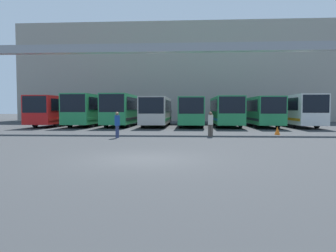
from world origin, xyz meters
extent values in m
plane|color=#2D3033|center=(0.00, 0.00, 0.00)|extent=(200.00, 200.00, 0.00)
cube|color=gray|center=(0.00, 42.04, 7.30)|extent=(48.84, 12.00, 14.59)
cube|color=gray|center=(0.00, 15.72, 6.93)|extent=(32.81, 0.80, 0.70)
cube|color=red|center=(-12.65, 22.77, 1.74)|extent=(2.50, 10.72, 2.78)
cube|color=black|center=(-12.65, 17.43, 2.25)|extent=(2.30, 0.06, 1.56)
cube|color=black|center=(-12.65, 22.77, 2.25)|extent=(2.53, 9.11, 1.17)
cube|color=red|center=(-12.65, 22.77, 0.85)|extent=(2.53, 10.18, 0.24)
cylinder|color=black|center=(-13.74, 19.77, 0.46)|extent=(0.28, 0.93, 0.93)
cylinder|color=black|center=(-11.55, 19.77, 0.46)|extent=(0.28, 0.93, 0.93)
cylinder|color=black|center=(-13.74, 25.77, 0.46)|extent=(0.28, 0.93, 0.93)
cylinder|color=black|center=(-11.55, 25.77, 0.46)|extent=(0.28, 0.93, 0.93)
cube|color=#268C4C|center=(-9.03, 22.57, 1.82)|extent=(2.56, 10.32, 2.94)
cube|color=black|center=(-9.03, 17.43, 2.36)|extent=(2.36, 0.06, 1.64)
cube|color=black|center=(-9.03, 22.57, 2.36)|extent=(2.59, 8.77, 1.23)
cube|color=#268C4C|center=(-9.03, 22.57, 0.88)|extent=(2.59, 9.80, 0.24)
cylinder|color=black|center=(-10.15, 19.68, 0.48)|extent=(0.28, 0.96, 0.96)
cylinder|color=black|center=(-7.91, 19.68, 0.48)|extent=(0.28, 0.96, 0.96)
cylinder|color=black|center=(-10.15, 25.46, 0.48)|extent=(0.28, 0.96, 0.96)
cylinder|color=black|center=(-7.91, 25.46, 0.48)|extent=(0.28, 0.96, 0.96)
cube|color=#268C4C|center=(-5.42, 22.53, 1.82)|extent=(2.53, 10.24, 2.94)
cube|color=black|center=(-5.42, 17.43, 2.37)|extent=(2.32, 0.06, 1.65)
cube|color=black|center=(-5.42, 22.53, 2.37)|extent=(2.56, 8.70, 1.23)
cube|color=black|center=(-5.42, 22.53, 0.88)|extent=(2.56, 9.73, 0.24)
cylinder|color=black|center=(-6.52, 19.66, 0.48)|extent=(0.28, 0.96, 0.96)
cylinder|color=black|center=(-4.32, 19.66, 0.48)|extent=(0.28, 0.96, 0.96)
cylinder|color=black|center=(-6.52, 25.39, 0.48)|extent=(0.28, 0.96, 0.96)
cylinder|color=black|center=(-4.32, 25.39, 0.48)|extent=(0.28, 0.96, 0.96)
cube|color=beige|center=(-1.81, 22.65, 1.67)|extent=(2.50, 10.48, 2.64)
cube|color=black|center=(-1.81, 17.43, 2.15)|extent=(2.30, 0.06, 1.48)
cube|color=black|center=(-1.81, 22.65, 2.15)|extent=(2.53, 8.91, 1.11)
cube|color=#268C4C|center=(-1.81, 22.65, 0.83)|extent=(2.53, 9.96, 0.24)
cylinder|color=black|center=(-2.90, 19.71, 0.46)|extent=(0.28, 0.93, 0.93)
cylinder|color=black|center=(-0.71, 19.71, 0.46)|extent=(0.28, 0.93, 0.93)
cylinder|color=black|center=(-2.90, 25.58, 0.46)|extent=(0.28, 0.93, 0.93)
cylinder|color=black|center=(-0.71, 25.58, 0.46)|extent=(0.28, 0.93, 0.93)
cube|color=#268C4C|center=(1.81, 22.54, 1.66)|extent=(2.44, 10.26, 2.62)
cube|color=black|center=(1.81, 17.43, 2.13)|extent=(2.24, 0.06, 1.47)
cube|color=black|center=(1.81, 22.54, 2.13)|extent=(2.47, 8.72, 1.10)
cube|color=black|center=(1.81, 22.54, 0.82)|extent=(2.47, 9.75, 0.24)
cylinder|color=black|center=(0.75, 19.67, 0.52)|extent=(0.28, 1.05, 1.05)
cylinder|color=black|center=(2.87, 19.67, 0.52)|extent=(0.28, 1.05, 1.05)
cylinder|color=black|center=(0.75, 25.41, 0.52)|extent=(0.28, 1.05, 1.05)
cylinder|color=black|center=(2.87, 25.41, 0.52)|extent=(0.28, 1.05, 1.05)
cube|color=#268C4C|center=(5.42, 22.82, 1.69)|extent=(2.52, 10.82, 2.69)
cube|color=black|center=(5.42, 17.43, 2.18)|extent=(2.32, 0.06, 1.50)
cube|color=black|center=(5.42, 22.82, 2.18)|extent=(2.55, 9.19, 1.13)
cube|color=#1966B2|center=(5.42, 22.82, 0.83)|extent=(2.55, 10.28, 0.24)
cylinder|color=black|center=(4.32, 19.79, 0.49)|extent=(0.28, 0.98, 0.98)
cylinder|color=black|center=(6.52, 19.79, 0.49)|extent=(0.28, 0.98, 0.98)
cylinder|color=black|center=(4.32, 25.85, 0.49)|extent=(0.28, 0.98, 0.98)
cylinder|color=black|center=(6.52, 25.85, 0.49)|extent=(0.28, 0.98, 0.98)
cube|color=#268C4C|center=(9.03, 23.19, 1.67)|extent=(2.42, 11.56, 2.65)
cube|color=black|center=(9.03, 17.43, 2.16)|extent=(2.23, 0.06, 1.48)
cube|color=black|center=(9.03, 23.19, 2.16)|extent=(2.45, 9.83, 1.11)
cube|color=black|center=(9.03, 23.19, 0.83)|extent=(2.45, 10.98, 0.24)
cylinder|color=black|center=(7.98, 19.95, 0.47)|extent=(0.28, 0.94, 0.94)
cylinder|color=black|center=(10.09, 19.95, 0.47)|extent=(0.28, 0.94, 0.94)
cylinder|color=black|center=(7.98, 26.43, 0.47)|extent=(0.28, 0.94, 0.94)
cylinder|color=black|center=(10.09, 26.43, 0.47)|extent=(0.28, 0.94, 0.94)
cube|color=silver|center=(12.65, 23.29, 1.77)|extent=(2.47, 11.77, 2.83)
cube|color=black|center=(12.65, 17.43, 2.29)|extent=(2.27, 0.06, 1.59)
cube|color=black|center=(12.65, 23.29, 2.29)|extent=(2.50, 10.01, 1.19)
cube|color=orange|center=(12.65, 23.29, 0.86)|extent=(2.50, 11.18, 0.24)
cylinder|color=black|center=(11.57, 20.00, 0.50)|extent=(0.28, 1.00, 1.00)
cylinder|color=black|center=(13.72, 20.00, 0.50)|extent=(0.28, 1.00, 1.00)
cylinder|color=black|center=(11.57, 26.59, 0.50)|extent=(0.28, 1.00, 1.00)
cylinder|color=black|center=(13.72, 26.59, 0.50)|extent=(0.28, 1.00, 1.00)
cylinder|color=navy|center=(-2.92, 8.73, 0.39)|extent=(0.18, 0.18, 0.78)
cylinder|color=navy|center=(-2.94, 8.58, 0.39)|extent=(0.18, 0.18, 0.78)
cylinder|color=navy|center=(-2.93, 8.65, 1.11)|extent=(0.34, 0.34, 0.65)
sphere|color=#8C6647|center=(-2.93, 8.65, 1.54)|extent=(0.21, 0.21, 0.21)
cylinder|color=brown|center=(3.13, 9.94, 0.39)|extent=(0.18, 0.18, 0.79)
cylinder|color=brown|center=(2.99, 9.99, 0.39)|extent=(0.18, 0.18, 0.79)
cylinder|color=beige|center=(3.06, 9.96, 1.11)|extent=(0.34, 0.34, 0.66)
sphere|color=brown|center=(3.06, 9.96, 1.55)|extent=(0.21, 0.21, 0.21)
cone|color=orange|center=(7.90, 11.76, 0.29)|extent=(0.40, 0.40, 0.59)
camera|label=1|loc=(1.70, -11.89, 1.86)|focal=35.00mm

